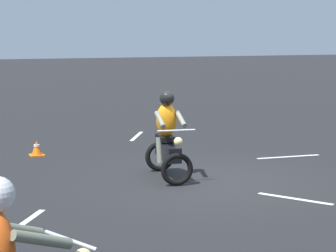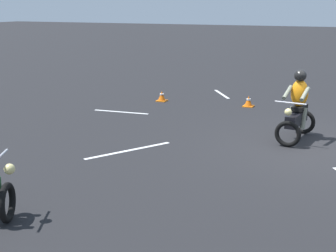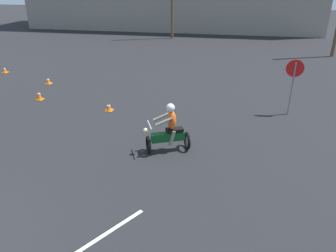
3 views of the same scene
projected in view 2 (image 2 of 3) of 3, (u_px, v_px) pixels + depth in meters
The scene contains 7 objects.
ground_plane at pixel (319, 149), 10.38m from camera, with size 120.00×120.00×0.00m, color black.
motorcycle_rider_foreground at pixel (297, 110), 10.91m from camera, with size 0.81×1.55×1.66m.
traffic_cone_far_right at pixel (162, 96), 15.43m from camera, with size 0.32×0.32×0.34m.
traffic_cone_far_left at pixel (248, 102), 14.59m from camera, with size 0.32×0.32×0.34m.
lane_stripe_e at pixel (121, 112), 13.90m from camera, with size 0.10×1.73×0.01m, color silver.
lane_stripe_ne at pixel (129, 150), 10.25m from camera, with size 0.10×2.13×0.01m, color silver.
lane_stripe_se at pixel (222, 94), 16.65m from camera, with size 0.10×1.67×0.01m, color silver.
Camera 2 is at (-0.84, 10.43, 3.12)m, focal length 50.00 mm.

